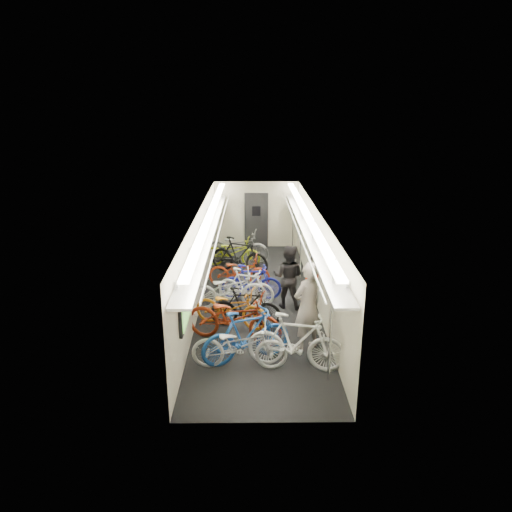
{
  "coord_description": "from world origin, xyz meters",
  "views": [
    {
      "loc": [
        -0.17,
        -11.18,
        4.81
      ],
      "look_at": [
        -0.06,
        0.24,
        1.15
      ],
      "focal_mm": 32.0,
      "sensor_mm": 36.0,
      "label": 1
    }
  ],
  "objects_px": {
    "passenger_mid": "(288,277)",
    "backpack": "(312,279)",
    "bicycle_0": "(239,345)",
    "bicycle_1": "(246,336)",
    "passenger_near": "(308,306)"
  },
  "relations": [
    {
      "from": "bicycle_0",
      "to": "backpack",
      "type": "xyz_separation_m",
      "value": [
        1.56,
        1.53,
        0.79
      ]
    },
    {
      "from": "bicycle_1",
      "to": "passenger_mid",
      "type": "bearing_deg",
      "value": -43.0
    },
    {
      "from": "bicycle_0",
      "to": "passenger_near",
      "type": "xyz_separation_m",
      "value": [
        1.39,
        0.76,
        0.47
      ]
    },
    {
      "from": "passenger_near",
      "to": "passenger_mid",
      "type": "bearing_deg",
      "value": -117.27
    },
    {
      "from": "backpack",
      "to": "bicycle_0",
      "type": "bearing_deg",
      "value": -115.66
    },
    {
      "from": "bicycle_0",
      "to": "backpack",
      "type": "relative_size",
      "value": 4.89
    },
    {
      "from": "passenger_near",
      "to": "passenger_mid",
      "type": "distance_m",
      "value": 2.16
    },
    {
      "from": "passenger_mid",
      "to": "backpack",
      "type": "height_order",
      "value": "passenger_mid"
    },
    {
      "from": "passenger_mid",
      "to": "passenger_near",
      "type": "bearing_deg",
      "value": 113.45
    },
    {
      "from": "passenger_near",
      "to": "passenger_mid",
      "type": "height_order",
      "value": "passenger_near"
    },
    {
      "from": "bicycle_1",
      "to": "bicycle_0",
      "type": "bearing_deg",
      "value": 130.73
    },
    {
      "from": "passenger_near",
      "to": "backpack",
      "type": "relative_size",
      "value": 5.06
    },
    {
      "from": "bicycle_1",
      "to": "passenger_near",
      "type": "xyz_separation_m",
      "value": [
        1.26,
        0.51,
        0.4
      ]
    },
    {
      "from": "bicycle_1",
      "to": "backpack",
      "type": "distance_m",
      "value": 2.05
    },
    {
      "from": "bicycle_1",
      "to": "passenger_mid",
      "type": "distance_m",
      "value": 2.86
    }
  ]
}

